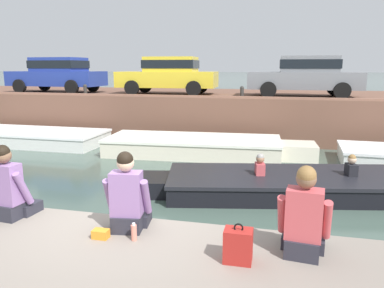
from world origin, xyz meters
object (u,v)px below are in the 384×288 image
motorboat_passing (286,184)px  car_centre_grey (305,74)px  boat_moored_west_white (26,137)px  person_seated_left (10,189)px  boat_moored_central_cream (201,146)px  car_leftmost_blue (57,73)px  person_seated_right (128,199)px  bottle_drink (134,232)px  backpack_on_ledge (238,246)px  person_seated_middle (304,221)px  mooring_bollard_mid (242,92)px  mooring_bollard_west (85,89)px  car_left_inner_yellow (169,74)px

motorboat_passing → car_centre_grey: car_centre_grey is taller
boat_moored_west_white → person_seated_left: 10.27m
car_centre_grey → boat_moored_central_cream: bearing=-134.9°
car_leftmost_blue → motorboat_passing: bearing=-34.0°
motorboat_passing → car_leftmost_blue: (-10.03, 6.76, 2.34)m
person_seated_right → car_centre_grey: bearing=77.1°
bottle_drink → backpack_on_ledge: size_ratio=0.50×
person_seated_right → backpack_on_ledge: person_seated_right is taller
person_seated_middle → bottle_drink: (-1.82, -0.10, -0.28)m
boat_moored_central_cream → mooring_bollard_mid: size_ratio=15.47×
car_centre_grey → backpack_on_ledge: bearing=-95.9°
backpack_on_ledge → person_seated_left: bearing=171.3°
mooring_bollard_west → car_leftmost_blue: bearing=147.6°
boat_moored_west_white → car_left_inner_yellow: size_ratio=1.58×
boat_moored_central_cream → car_left_inner_yellow: bearing=122.1°
mooring_bollard_west → person_seated_right: 11.73m
motorboat_passing → person_seated_middle: person_seated_middle is taller
mooring_bollard_west → person_seated_right: bearing=-58.8°
boat_moored_central_cream → person_seated_middle: size_ratio=7.13×
car_leftmost_blue → backpack_on_ledge: 15.19m
boat_moored_west_white → boat_moored_central_cream: size_ratio=0.96×
bottle_drink → car_leftmost_blue: bearing=125.6°
boat_moored_west_white → person_seated_middle: size_ratio=6.85×
boat_moored_west_white → backpack_on_ledge: bearing=-43.9°
person_seated_right → bottle_drink: size_ratio=4.73×
mooring_bollard_mid → person_seated_middle: (1.69, -10.19, -0.64)m
bottle_drink → boat_moored_central_cream: bearing=96.6°
mooring_bollard_mid → person_seated_right: (-0.31, -10.02, -0.64)m
car_centre_grey → motorboat_passing: bearing=-95.7°
car_left_inner_yellow → person_seated_middle: car_left_inner_yellow is taller
car_left_inner_yellow → person_seated_left: car_left_inner_yellow is taller
car_leftmost_blue → car_centre_grey: bearing=0.0°
motorboat_passing → person_seated_middle: bearing=-89.0°
boat_moored_central_cream → backpack_on_ledge: size_ratio=16.87×
mooring_bollard_mid → car_leftmost_blue: bearing=171.2°
mooring_bollard_west → boat_moored_central_cream: bearing=-21.4°
boat_moored_central_cream → boat_moored_west_white: bearing=177.7°
boat_moored_central_cream → car_leftmost_blue: bearing=155.3°
car_leftmost_blue → bottle_drink: size_ratio=21.11×
boat_moored_west_white → car_centre_grey: bearing=16.8°
person_seated_left → boat_moored_west_white: bearing=126.2°
motorboat_passing → bottle_drink: 5.20m
car_centre_grey → person_seated_right: 11.69m
car_centre_grey → mooring_bollard_west: bearing=-171.4°
person_seated_right → mooring_bollard_mid: bearing=88.3°
car_left_inner_yellow → mooring_bollard_mid: size_ratio=9.37×
person_seated_left → person_seated_middle: same height
car_left_inner_yellow → bottle_drink: size_ratio=20.44×
bottle_drink → backpack_on_ledge: (1.19, -0.19, 0.07)m
car_centre_grey → mooring_bollard_west: 8.76m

